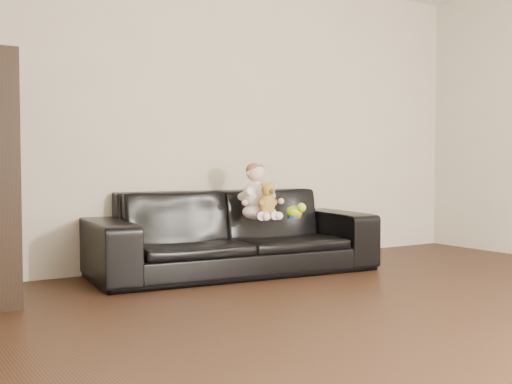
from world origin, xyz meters
TOP-DOWN VIEW (x-y plane):
  - floor at (0.00, 0.00)m, footprint 5.50×5.50m
  - wall_back at (0.00, 2.75)m, footprint 5.00×0.00m
  - wall_left at (-2.50, 0.00)m, footprint 0.00×5.50m
  - sofa at (-0.35, 2.25)m, footprint 2.35×1.09m
  - baby at (-0.20, 2.13)m, footprint 0.35×0.42m
  - teddy_bear at (-0.19, 1.99)m, footprint 0.16×0.16m
  - toy_green at (0.11, 2.05)m, footprint 0.13×0.15m
  - toy_rattle at (0.12, 2.02)m, footprint 0.08×0.08m
  - toy_blue_disc at (0.11, 2.05)m, footprint 0.13×0.13m

SIDE VIEW (x-z plane):
  - floor at x=0.00m, z-range 0.00..0.00m
  - sofa at x=-0.35m, z-range 0.00..0.67m
  - toy_blue_disc at x=0.11m, z-range 0.44..0.45m
  - toy_rattle at x=0.12m, z-range 0.44..0.50m
  - toy_green at x=0.11m, z-range 0.44..0.54m
  - teddy_bear at x=-0.19m, z-range 0.48..0.74m
  - baby at x=-0.20m, z-range 0.41..0.87m
  - wall_back at x=0.00m, z-range -1.20..3.80m
  - wall_left at x=-2.50m, z-range -1.45..4.05m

